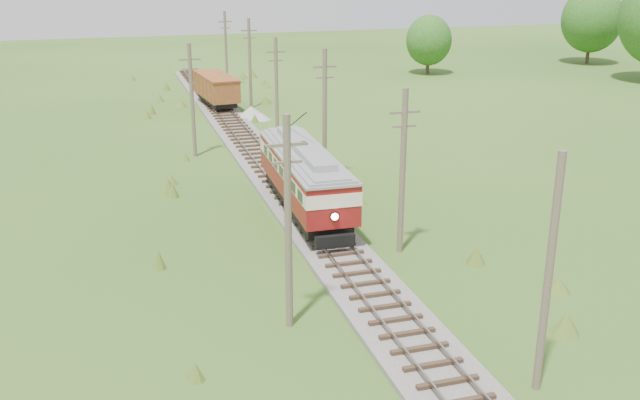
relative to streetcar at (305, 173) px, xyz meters
name	(u,v)px	position (x,y,z in m)	size (l,w,h in m)	color
railbed_main	(269,170)	(0.00, 9.43, -2.51)	(3.60, 96.00, 0.57)	#605B54
streetcar	(305,173)	(0.00, 0.00, 0.00)	(3.39, 12.88, 5.85)	black
gondola	(216,88)	(0.00, 33.06, -0.61)	(3.57, 8.75, 2.83)	black
gravel_pile	(253,113)	(2.53, 27.34, -2.16)	(3.21, 3.40, 1.17)	gray
utility_pole_r_1	(549,276)	(3.10, -19.57, 1.70)	(0.30, 0.30, 8.80)	brown
utility_pole_r_2	(403,170)	(3.30, -6.57, 1.72)	(1.60, 0.30, 8.60)	brown
utility_pole_r_3	(325,115)	(3.20, 6.43, 1.93)	(1.60, 0.30, 9.00)	brown
utility_pole_r_4	(276,87)	(3.00, 19.43, 1.62)	(1.60, 0.30, 8.40)	brown
utility_pole_r_5	(250,63)	(3.40, 32.43, 1.87)	(1.60, 0.30, 8.90)	brown
utility_pole_r_6	(226,48)	(3.20, 45.43, 1.77)	(1.60, 0.30, 8.70)	brown
utility_pole_l_a	(288,222)	(-4.20, -12.57, 1.93)	(1.60, 0.30, 9.00)	brown
utility_pole_l_b	(192,99)	(-4.50, 15.43, 1.72)	(1.60, 0.30, 8.60)	brown
tree_right_5	(592,19)	(56.00, 49.43, 3.49)	(8.40, 8.40, 10.82)	#38281C
tree_mid_b	(429,40)	(30.00, 47.43, 1.63)	(5.88, 5.88, 7.57)	#38281C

